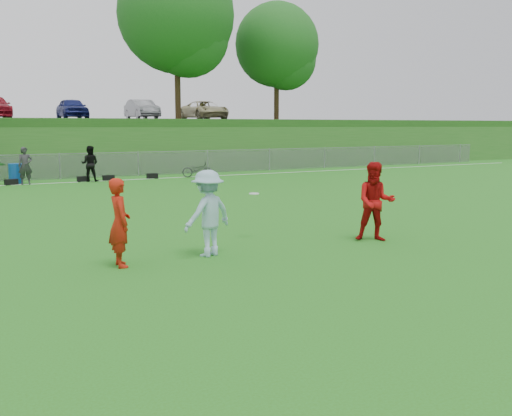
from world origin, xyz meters
TOP-DOWN VIEW (x-y plane):
  - ground at (0.00, 0.00)m, footprint 120.00×120.00m
  - sideline_far at (0.00, 18.00)m, footprint 60.00×0.10m
  - fence at (0.00, 20.00)m, footprint 58.00×0.06m
  - berm at (0.00, 31.00)m, footprint 120.00×18.00m
  - parking_lot at (0.00, 33.00)m, footprint 120.00×12.00m
  - tree_green_near at (8.16, 24.42)m, footprint 7.14×7.14m
  - tree_green_far at (16.16, 25.92)m, footprint 5.88×5.88m
  - car_row at (-1.17, 32.00)m, footprint 32.04×5.18m
  - gear_bags at (1.09, 18.10)m, footprint 7.15×0.37m
  - player_red_left at (-2.12, 0.96)m, footprint 0.42×0.62m
  - player_red_center at (3.69, 0.56)m, footprint 1.12×1.07m
  - player_blue at (-0.31, 0.98)m, footprint 1.28×0.97m
  - frisbee at (1.37, 2.13)m, footprint 0.24×0.24m
  - recycling_bin at (-2.17, 18.71)m, footprint 0.63×0.63m
  - bicycle at (6.39, 17.64)m, footprint 1.62×1.19m

SIDE VIEW (x-z plane):
  - ground at x=0.00m, z-range 0.00..0.00m
  - sideline_far at x=0.00m, z-range 0.00..0.01m
  - gear_bags at x=1.09m, z-range 0.00..0.26m
  - bicycle at x=6.39m, z-range 0.00..0.81m
  - recycling_bin at x=-2.17m, z-range 0.00..0.91m
  - fence at x=0.00m, z-range 0.00..1.30m
  - player_red_left at x=-2.12m, z-range 0.00..1.68m
  - player_blue at x=-0.31m, z-range 0.00..1.76m
  - player_red_center at x=3.69m, z-range 0.00..1.82m
  - frisbee at x=1.37m, z-range 1.05..1.08m
  - berm at x=0.00m, z-range 0.00..3.00m
  - parking_lot at x=0.00m, z-range 3.00..3.10m
  - car_row at x=-1.17m, z-range 3.10..4.54m
  - tree_green_far at x=16.16m, z-range 3.87..12.06m
  - tree_green_near at x=8.16m, z-range 4.06..14.00m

